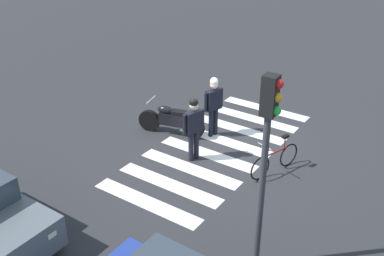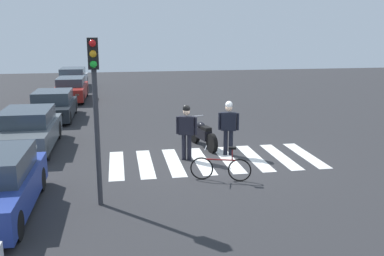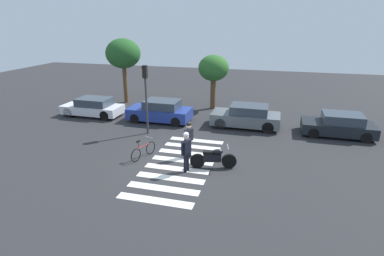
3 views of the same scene
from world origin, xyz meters
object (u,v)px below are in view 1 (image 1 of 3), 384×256
Objects in this scene: leaning_bicycle at (275,160)px; officer_on_foot at (214,102)px; traffic_light_pole at (266,147)px; officer_by_motorcycle at (194,125)px; police_motorcycle at (171,120)px.

officer_on_foot is (2.40, -0.83, 0.71)m from leaning_bicycle.
leaning_bicycle is at bearing -70.49° from traffic_light_pole.
officer_on_foot is 1.50m from officer_by_motorcycle.
traffic_light_pole is (-3.26, 2.64, 1.63)m from officer_by_motorcycle.
officer_by_motorcycle reaches higher than police_motorcycle.
police_motorcycle reaches higher than leaning_bicycle.
officer_on_foot is 0.46× the size of traffic_light_pole.
police_motorcycle is at bearing 31.37° from officer_on_foot.
officer_by_motorcycle is at bearing 149.04° from police_motorcycle.
police_motorcycle is 0.52× the size of traffic_light_pole.
police_motorcycle is at bearing -36.79° from traffic_light_pole.
traffic_light_pole is at bearing 143.21° from police_motorcycle.
police_motorcycle is 1.13× the size of officer_by_motorcycle.
traffic_light_pole is at bearing 130.90° from officer_on_foot.
leaning_bicycle is at bearing 160.82° from officer_on_foot.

